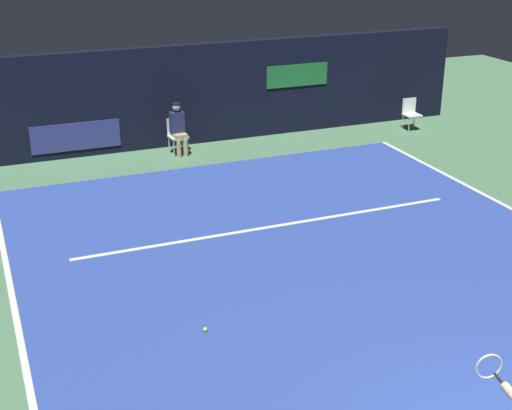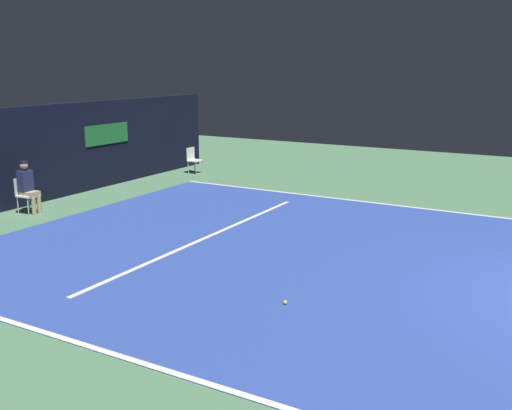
{
  "view_description": "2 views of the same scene",
  "coord_description": "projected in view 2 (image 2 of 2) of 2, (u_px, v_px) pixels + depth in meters",
  "views": [
    {
      "loc": [
        -5.17,
        -4.57,
        5.74
      ],
      "look_at": [
        -0.68,
        6.5,
        0.89
      ],
      "focal_mm": 50.91,
      "sensor_mm": 36.0,
      "label": 1
    },
    {
      "loc": [
        -10.07,
        0.37,
        3.64
      ],
      "look_at": [
        -0.39,
        5.88,
        0.99
      ],
      "focal_mm": 41.32,
      "sensor_mm": 36.0,
      "label": 2
    }
  ],
  "objects": [
    {
      "name": "back_wall",
      "position": [
        15.0,
        158.0,
        15.27
      ],
      "size": [
        16.09,
        0.33,
        2.6
      ],
      "color": "black",
      "rests_on": "ground"
    },
    {
      "name": "courtside_chair_near",
      "position": [
        194.0,
        159.0,
        20.25
      ],
      "size": [
        0.45,
        0.42,
        0.88
      ],
      "color": "white",
      "rests_on": "ground"
    },
    {
      "name": "court_surface",
      "position": [
        297.0,
        253.0,
        11.67
      ],
      "size": [
        10.02,
        12.35,
        0.01
      ],
      "primitive_type": "cube",
      "color": "#2D479E",
      "rests_on": "ground"
    },
    {
      "name": "ground_plane",
      "position": [
        297.0,
        253.0,
        11.67
      ],
      "size": [
        31.33,
        31.33,
        0.0
      ],
      "primitive_type": "plane",
      "color": "#4C7A56"
    },
    {
      "name": "line_sideline_left",
      "position": [
        377.0,
        203.0,
        15.86
      ],
      "size": [
        0.1,
        12.35,
        0.01
      ],
      "primitive_type": "cube",
      "color": "white",
      "rests_on": "court_surface"
    },
    {
      "name": "tennis_ball",
      "position": [
        285.0,
        302.0,
        9.14
      ],
      "size": [
        0.07,
        0.07,
        0.07
      ],
      "primitive_type": "sphere",
      "color": "#CCE033",
      "rests_on": "court_surface"
    },
    {
      "name": "line_service",
      "position": [
        206.0,
        237.0,
        12.7
      ],
      "size": [
        7.82,
        0.1,
        0.01
      ],
      "primitive_type": "cube",
      "color": "white",
      "rests_on": "court_surface"
    },
    {
      "name": "line_judge_on_chair",
      "position": [
        27.0,
        187.0,
        14.68
      ],
      "size": [
        0.47,
        0.55,
        1.32
      ],
      "color": "white",
      "rests_on": "ground"
    },
    {
      "name": "line_sideline_right",
      "position": [
        127.0,
        358.0,
        7.47
      ],
      "size": [
        0.1,
        12.35,
        0.01
      ],
      "primitive_type": "cube",
      "color": "white",
      "rests_on": "court_surface"
    }
  ]
}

